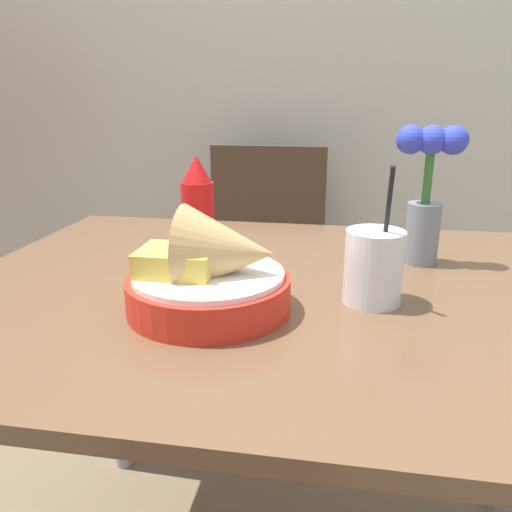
# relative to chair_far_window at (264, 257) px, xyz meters

# --- Properties ---
(wall_window) EXTENTS (7.00, 0.06, 2.60)m
(wall_window) POSITION_rel_chair_far_window_xyz_m (0.18, 0.28, 0.77)
(wall_window) COLOR #B7B2A3
(wall_window) RESTS_ON ground_plane
(dining_table) EXTENTS (1.17, 0.85, 0.75)m
(dining_table) POSITION_rel_chair_far_window_xyz_m (0.18, -0.83, 0.12)
(dining_table) COLOR brown
(dining_table) RESTS_ON ground_plane
(chair_far_window) EXTENTS (0.40, 0.40, 0.90)m
(chair_far_window) POSITION_rel_chair_far_window_xyz_m (0.00, 0.00, 0.00)
(chair_far_window) COLOR #473323
(chair_far_window) RESTS_ON ground_plane
(food_basket) EXTENTS (0.24, 0.24, 0.16)m
(food_basket) POSITION_rel_chair_far_window_xyz_m (0.07, -0.95, 0.28)
(food_basket) COLOR red
(food_basket) RESTS_ON dining_table
(ketchup_bottle) EXTENTS (0.06, 0.06, 0.20)m
(ketchup_bottle) POSITION_rel_chair_far_window_xyz_m (-0.01, -0.74, 0.32)
(ketchup_bottle) COLOR red
(ketchup_bottle) RESTS_ON dining_table
(drink_cup) EXTENTS (0.09, 0.09, 0.22)m
(drink_cup) POSITION_rel_chair_far_window_xyz_m (0.30, -0.88, 0.28)
(drink_cup) COLOR silver
(drink_cup) RESTS_ON dining_table
(flower_vase) EXTENTS (0.13, 0.06, 0.26)m
(flower_vase) POSITION_rel_chair_far_window_xyz_m (0.40, -0.67, 0.37)
(flower_vase) COLOR gray
(flower_vase) RESTS_ON dining_table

